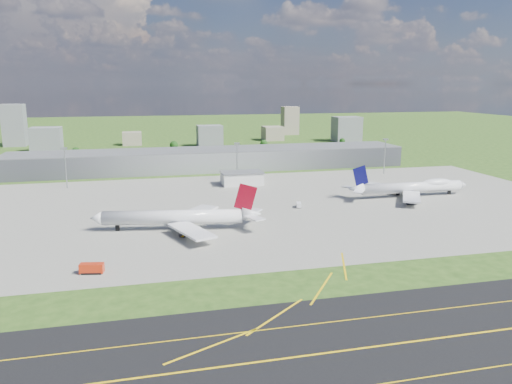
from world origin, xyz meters
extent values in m
plane|color=#294816|center=(0.00, 150.00, 0.00)|extent=(1400.00, 1400.00, 0.00)
cube|color=black|center=(0.00, -110.00, 0.03)|extent=(1400.00, 60.00, 0.06)
cube|color=gray|center=(10.00, 40.00, 0.04)|extent=(360.00, 190.00, 0.08)
cube|color=gray|center=(0.00, 165.00, 7.50)|extent=(300.00, 42.00, 15.00)
cube|color=silver|center=(10.00, 100.00, 4.00)|extent=(26.00, 16.00, 8.00)
cylinder|color=gray|center=(-100.00, 115.00, 12.50)|extent=(0.70, 0.70, 25.00)
cube|color=gray|center=(-100.00, 115.00, 25.30)|extent=(3.50, 2.00, 1.20)
cylinder|color=gray|center=(10.00, 115.00, 12.50)|extent=(0.70, 0.70, 25.00)
cube|color=gray|center=(10.00, 115.00, 25.30)|extent=(3.50, 2.00, 1.20)
cylinder|color=gray|center=(120.00, 115.00, 12.50)|extent=(0.70, 0.70, 25.00)
cube|color=gray|center=(120.00, 115.00, 25.30)|extent=(3.50, 2.00, 1.20)
cylinder|color=silver|center=(-41.79, 5.80, 5.93)|extent=(62.67, 16.99, 6.46)
cone|color=silver|center=(-75.23, 11.57, 5.93)|extent=(6.41, 7.29, 6.46)
cone|color=silver|center=(-6.76, -0.25, 6.79)|extent=(9.59, 7.84, 6.46)
cube|color=maroon|center=(-43.92, 6.16, 3.92)|extent=(50.94, 11.32, 1.40)
cube|color=silver|center=(-35.38, -10.90, 3.99)|extent=(18.78, 29.63, 0.97)
cube|color=silver|center=(-30.16, 19.38, 3.99)|extent=(25.38, 27.73, 0.97)
cube|color=maroon|center=(-9.41, 0.21, 14.54)|extent=(10.67, 2.36, 13.02)
cylinder|color=#38383D|center=(-37.28, -6.46, 1.94)|extent=(6.42, 4.40, 3.45)
cylinder|color=#38383D|center=(-33.43, 15.83, 1.94)|extent=(6.42, 4.40, 3.45)
cube|color=black|center=(-36.25, -0.08, 1.35)|extent=(1.92, 1.57, 2.69)
cube|color=black|center=(-34.60, 9.48, 1.35)|extent=(1.92, 1.57, 2.69)
cube|color=black|center=(-66.21, 10.01, 1.35)|extent=(1.92, 1.57, 2.69)
cylinder|color=silver|center=(99.08, 41.56, 5.54)|extent=(62.44, 6.27, 6.24)
cone|color=silver|center=(132.81, 41.55, 5.54)|extent=(5.04, 6.25, 6.24)
cone|color=silver|center=(63.83, 41.58, 6.34)|extent=(8.06, 6.25, 6.24)
cube|color=navy|center=(101.09, 41.56, 3.60)|extent=(51.20, 2.58, 1.31)
ellipsoid|color=silver|center=(115.31, 41.56, 7.41)|extent=(19.98, 6.25, 5.62)
cube|color=silver|center=(90.04, 56.85, 3.73)|extent=(21.89, 28.87, 0.91)
cube|color=silver|center=(90.03, 26.28, 3.73)|extent=(21.91, 28.86, 0.91)
cube|color=#08083C|center=(66.35, 41.57, 13.70)|extent=(10.03, 0.51, 12.17)
cylinder|color=#38383D|center=(93.85, 50.63, 1.81)|extent=(5.54, 3.22, 3.22)
cylinder|color=#38383D|center=(88.04, 60.70, 1.81)|extent=(5.54, 3.22, 3.22)
cylinder|color=#38383D|center=(93.84, 32.50, 1.81)|extent=(5.54, 3.22, 3.22)
cylinder|color=#38383D|center=(88.02, 22.43, 1.81)|extent=(5.54, 3.22, 3.22)
cube|color=black|center=(93.04, 46.10, 1.26)|extent=(1.61, 1.21, 2.52)
cube|color=black|center=(93.03, 37.03, 1.26)|extent=(1.61, 1.21, 2.52)
cube|color=black|center=(124.25, 41.55, 1.26)|extent=(1.61, 1.21, 2.52)
cube|color=red|center=(-73.38, -41.47, 2.06)|extent=(8.56, 4.54, 3.25)
cube|color=black|center=(-73.38, -41.47, 0.43)|extent=(7.39, 4.46, 0.70)
cube|color=#C4900B|center=(-38.08, -5.80, 1.22)|extent=(4.35, 4.44, 1.58)
cube|color=black|center=(-38.08, -5.80, 0.43)|extent=(4.03, 4.08, 0.70)
cube|color=white|center=(26.60, 31.90, 1.60)|extent=(3.62, 5.74, 2.34)
cube|color=black|center=(26.60, 31.90, 0.43)|extent=(3.53, 5.00, 0.70)
cube|color=silver|center=(104.29, 44.48, 1.38)|extent=(4.71, 3.80, 1.90)
cube|color=black|center=(104.29, 44.48, 0.43)|extent=(4.19, 3.58, 0.70)
cube|color=slate|center=(-140.00, 300.00, 12.00)|extent=(28.00, 22.00, 24.00)
cube|color=gray|center=(-60.00, 340.00, 7.00)|extent=(20.00, 18.00, 14.00)
cube|color=slate|center=(20.00, 310.00, 11.00)|extent=(26.00, 20.00, 22.00)
cube|color=gray|center=(100.00, 350.00, 8.00)|extent=(22.00, 24.00, 16.00)
cube|color=slate|center=(180.00, 320.00, 14.00)|extent=(30.00, 22.00, 28.00)
cube|color=slate|center=(-180.00, 360.00, 22.00)|extent=(22.00, 20.00, 44.00)
cube|color=gray|center=(140.00, 410.00, 18.00)|extent=(20.00, 18.00, 36.00)
cylinder|color=#382314|center=(-110.00, 265.00, 1.50)|extent=(0.70, 0.70, 3.00)
sphere|color=black|center=(-110.00, 265.00, 4.88)|extent=(6.75, 6.75, 6.75)
cylinder|color=#382314|center=(-20.00, 280.00, 1.80)|extent=(0.70, 0.70, 3.60)
sphere|color=black|center=(-20.00, 280.00, 5.85)|extent=(8.10, 8.10, 8.10)
cylinder|color=#382314|center=(70.00, 275.00, 1.70)|extent=(0.70, 0.70, 3.40)
sphere|color=black|center=(70.00, 275.00, 5.53)|extent=(7.65, 7.65, 7.65)
cylinder|color=#382314|center=(160.00, 285.00, 1.40)|extent=(0.70, 0.70, 2.80)
sphere|color=black|center=(160.00, 285.00, 4.55)|extent=(6.30, 6.30, 6.30)
camera|label=1|loc=(-56.33, -213.83, 64.60)|focal=35.00mm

